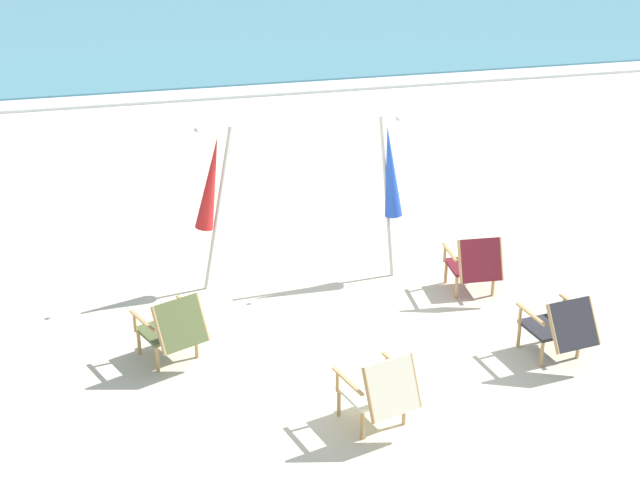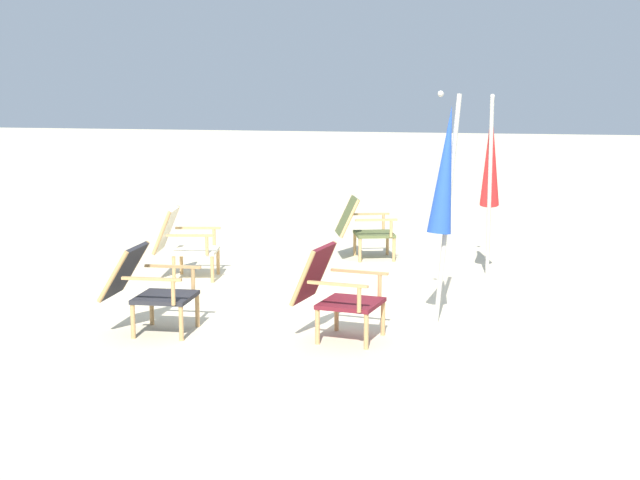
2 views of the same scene
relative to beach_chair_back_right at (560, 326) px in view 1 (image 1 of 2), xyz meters
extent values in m
plane|color=beige|center=(-2.06, 0.94, -0.42)|extent=(80.00, 80.00, 0.00)
cube|color=white|center=(-2.06, 12.12, -0.39)|extent=(80.00, 1.10, 0.06)
cube|color=#28282D|center=(-0.02, 0.17, -0.10)|extent=(0.58, 0.54, 0.04)
cube|color=#28282D|center=(0.03, -0.20, 0.12)|extent=(0.53, 0.36, 0.46)
cylinder|color=tan|center=(-0.28, 0.36, -0.26)|extent=(0.04, 0.04, 0.32)
cylinder|color=tan|center=(0.18, 0.41, -0.26)|extent=(0.04, 0.04, 0.32)
cylinder|color=tan|center=(-0.23, -0.07, -0.26)|extent=(0.04, 0.04, 0.32)
cylinder|color=tan|center=(0.24, -0.02, -0.26)|extent=(0.04, 0.04, 0.32)
cube|color=tan|center=(-0.30, 0.12, 0.12)|extent=(0.10, 0.53, 0.02)
cylinder|color=tan|center=(-0.32, 0.30, 0.01)|extent=(0.04, 0.04, 0.22)
cube|color=tan|center=(0.26, 0.18, 0.12)|extent=(0.10, 0.53, 0.02)
cylinder|color=tan|center=(0.24, 0.37, 0.01)|extent=(0.04, 0.04, 0.22)
cylinder|color=tan|center=(-0.23, -0.23, 0.12)|extent=(0.08, 0.31, 0.46)
cylinder|color=tan|center=(0.28, -0.17, 0.12)|extent=(0.08, 0.31, 0.46)
cube|color=maroon|center=(-0.25, 1.80, -0.10)|extent=(0.56, 0.52, 0.04)
cube|color=maroon|center=(-0.28, 1.45, 0.14)|extent=(0.51, 0.28, 0.49)
cylinder|color=tan|center=(-0.47, 2.03, -0.26)|extent=(0.04, 0.04, 0.32)
cylinder|color=tan|center=(0.00, 1.99, -0.26)|extent=(0.04, 0.04, 0.32)
cylinder|color=tan|center=(-0.50, 1.60, -0.26)|extent=(0.04, 0.04, 0.32)
cylinder|color=tan|center=(-0.04, 1.56, -0.26)|extent=(0.04, 0.04, 0.32)
cube|color=tan|center=(-0.53, 1.80, 0.12)|extent=(0.08, 0.53, 0.02)
cylinder|color=tan|center=(-0.52, 1.99, 0.01)|extent=(0.04, 0.04, 0.22)
cube|color=tan|center=(0.02, 1.75, 0.12)|extent=(0.08, 0.53, 0.02)
cylinder|color=tan|center=(0.04, 1.94, 0.01)|extent=(0.04, 0.04, 0.22)
cylinder|color=tan|center=(-0.54, 1.48, 0.14)|extent=(0.06, 0.25, 0.49)
cylinder|color=tan|center=(-0.03, 1.43, 0.14)|extent=(0.06, 0.25, 0.49)
cube|color=#515B33|center=(-4.05, 1.13, -0.10)|extent=(0.66, 0.64, 0.04)
cube|color=#515B33|center=(-3.91, 0.81, 0.13)|extent=(0.55, 0.42, 0.49)
cylinder|color=tan|center=(-4.34, 1.24, -0.26)|extent=(0.04, 0.04, 0.32)
cylinder|color=tan|center=(-3.91, 1.42, -0.26)|extent=(0.04, 0.04, 0.32)
cylinder|color=tan|center=(-4.18, 0.84, -0.26)|extent=(0.04, 0.04, 0.32)
cylinder|color=tan|center=(-3.75, 1.02, -0.26)|extent=(0.04, 0.04, 0.32)
cube|color=tan|center=(-4.30, 1.01, 0.12)|extent=(0.23, 0.50, 0.02)
cylinder|color=tan|center=(-4.37, 1.18, 0.01)|extent=(0.04, 0.04, 0.22)
cube|color=tan|center=(-3.78, 1.22, 0.12)|extent=(0.23, 0.50, 0.02)
cylinder|color=tan|center=(-3.85, 1.39, 0.01)|extent=(0.04, 0.04, 0.22)
cylinder|color=tan|center=(-4.15, 0.71, 0.13)|extent=(0.13, 0.25, 0.49)
cylinder|color=tan|center=(-3.68, 0.90, 0.13)|extent=(0.13, 0.25, 0.49)
cube|color=beige|center=(-2.27, -0.54, -0.10)|extent=(0.63, 0.60, 0.04)
cube|color=beige|center=(-2.18, -0.87, 0.14)|extent=(0.54, 0.35, 0.49)
cylinder|color=tan|center=(-2.55, -0.40, -0.26)|extent=(0.04, 0.04, 0.32)
cylinder|color=tan|center=(-2.10, -0.28, -0.26)|extent=(0.04, 0.04, 0.32)
cylinder|color=tan|center=(-2.44, -0.81, -0.26)|extent=(0.04, 0.04, 0.32)
cylinder|color=tan|center=(-1.98, -0.69, -0.26)|extent=(0.04, 0.04, 0.32)
cube|color=tan|center=(-2.53, -0.64, 0.12)|extent=(0.17, 0.52, 0.02)
cylinder|color=tan|center=(-2.58, -0.45, 0.01)|extent=(0.04, 0.04, 0.22)
cube|color=tan|center=(-1.99, -0.49, 0.12)|extent=(0.17, 0.52, 0.02)
cylinder|color=tan|center=(-2.04, -0.31, 0.01)|extent=(0.04, 0.04, 0.22)
cylinder|color=tan|center=(-2.43, -0.94, 0.14)|extent=(0.10, 0.24, 0.50)
cylinder|color=tan|center=(-1.93, -0.81, 0.14)|extent=(0.10, 0.24, 0.50)
cylinder|color=#B7B2A8|center=(-1.14, 2.48, 0.62)|extent=(0.23, 0.21, 2.09)
cone|color=blue|center=(-1.11, 2.45, 0.99)|extent=(0.40, 0.39, 1.17)
sphere|color=#B7B2A8|center=(-1.05, 2.41, 1.67)|extent=(0.06, 0.06, 0.06)
cylinder|color=#B7B2A8|center=(-3.23, 2.65, 0.61)|extent=(0.45, 0.09, 2.07)
cone|color=red|center=(-3.30, 2.64, 0.97)|extent=(0.46, 0.26, 1.18)
sphere|color=#B7B2A8|center=(-3.44, 2.63, 1.64)|extent=(0.06, 0.06, 0.06)
camera|label=1|loc=(-4.53, -7.35, 4.66)|focal=50.00mm
camera|label=2|loc=(6.93, 3.63, 1.66)|focal=50.00mm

